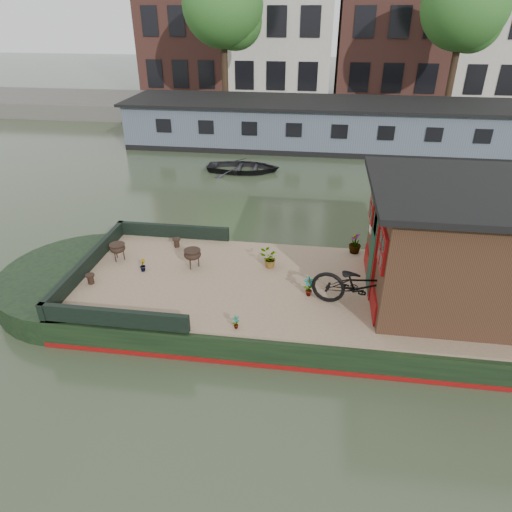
# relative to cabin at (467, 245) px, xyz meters

# --- Properties ---
(ground) EXTENTS (120.00, 120.00, 0.00)m
(ground) POSITION_rel_cabin_xyz_m (-2.19, 0.00, -1.88)
(ground) COLOR #2C3824
(ground) RESTS_ON ground
(houseboat_hull) EXTENTS (14.01, 4.02, 0.60)m
(houseboat_hull) POSITION_rel_cabin_xyz_m (-3.52, 0.00, -1.60)
(houseboat_hull) COLOR black
(houseboat_hull) RESTS_ON ground
(houseboat_deck) EXTENTS (11.80, 3.80, 0.05)m
(houseboat_deck) POSITION_rel_cabin_xyz_m (-2.19, 0.00, -1.25)
(houseboat_deck) COLOR #92765A
(houseboat_deck) RESTS_ON houseboat_hull
(bow_bulwark) EXTENTS (3.00, 4.00, 0.35)m
(bow_bulwark) POSITION_rel_cabin_xyz_m (-7.25, 0.00, -1.05)
(bow_bulwark) COLOR black
(bow_bulwark) RESTS_ON houseboat_deck
(cabin) EXTENTS (4.00, 3.50, 2.42)m
(cabin) POSITION_rel_cabin_xyz_m (0.00, 0.00, 0.00)
(cabin) COLOR black
(cabin) RESTS_ON houseboat_deck
(bicycle) EXTENTS (2.15, 1.16, 1.07)m
(bicycle) POSITION_rel_cabin_xyz_m (-1.99, -0.69, -0.69)
(bicycle) COLOR black
(bicycle) RESTS_ON houseboat_deck
(potted_plant_a) EXTENTS (0.27, 0.23, 0.44)m
(potted_plant_a) POSITION_rel_cabin_xyz_m (-3.04, -0.38, -1.01)
(potted_plant_a) COLOR #945A2A
(potted_plant_a) RESTS_ON houseboat_deck
(potted_plant_b) EXTENTS (0.18, 0.20, 0.29)m
(potted_plant_b) POSITION_rel_cabin_xyz_m (-6.85, 0.12, -1.08)
(potted_plant_b) COLOR maroon
(potted_plant_b) RESTS_ON houseboat_deck
(potted_plant_c) EXTENTS (0.50, 0.48, 0.44)m
(potted_plant_c) POSITION_rel_cabin_xyz_m (-3.99, 0.68, -1.01)
(potted_plant_c) COLOR #92582A
(potted_plant_c) RESTS_ON houseboat_deck
(potted_plant_d) EXTENTS (0.32, 0.32, 0.52)m
(potted_plant_d) POSITION_rel_cabin_xyz_m (-1.99, 1.70, -0.97)
(potted_plant_d) COLOR maroon
(potted_plant_d) RESTS_ON houseboat_deck
(potted_plant_e) EXTENTS (0.18, 0.17, 0.28)m
(potted_plant_e) POSITION_rel_cabin_xyz_m (-4.35, -1.70, -1.09)
(potted_plant_e) COLOR brown
(potted_plant_e) RESTS_ON houseboat_deck
(brazier_front) EXTENTS (0.46, 0.46, 0.42)m
(brazier_front) POSITION_rel_cabin_xyz_m (-7.60, 0.54, -1.02)
(brazier_front) COLOR black
(brazier_front) RESTS_ON houseboat_deck
(brazier_rear) EXTENTS (0.53, 0.53, 0.44)m
(brazier_rear) POSITION_rel_cabin_xyz_m (-5.75, 0.46, -1.01)
(brazier_rear) COLOR black
(brazier_rear) RESTS_ON houseboat_deck
(bollard_port) EXTENTS (0.20, 0.20, 0.23)m
(bollard_port) POSITION_rel_cabin_xyz_m (-6.42, 1.39, -1.11)
(bollard_port) COLOR black
(bollard_port) RESTS_ON houseboat_deck
(bollard_stbd) EXTENTS (0.20, 0.20, 0.23)m
(bollard_stbd) POSITION_rel_cabin_xyz_m (-7.79, -0.57, -1.11)
(bollard_stbd) COLOR black
(bollard_stbd) RESTS_ON houseboat_deck
(dinghy) EXTENTS (3.03, 2.20, 0.62)m
(dinghy) POSITION_rel_cabin_xyz_m (-6.07, 9.55, -1.57)
(dinghy) COLOR black
(dinghy) RESTS_ON ground
(far_houseboat) EXTENTS (20.40, 4.40, 2.11)m
(far_houseboat) POSITION_rel_cabin_xyz_m (-2.19, 14.00, -0.91)
(far_houseboat) COLOR #4A5263
(far_houseboat) RESTS_ON ground
(quay) EXTENTS (60.00, 6.00, 0.90)m
(quay) POSITION_rel_cabin_xyz_m (-2.19, 20.50, -1.43)
(quay) COLOR #47443F
(quay) RESTS_ON ground
(tree_left) EXTENTS (4.40, 4.40, 7.40)m
(tree_left) POSITION_rel_cabin_xyz_m (-8.54, 19.07, 4.02)
(tree_left) COLOR #332316
(tree_left) RESTS_ON quay
(tree_right) EXTENTS (4.40, 4.40, 7.40)m
(tree_right) POSITION_rel_cabin_xyz_m (3.96, 19.07, 4.02)
(tree_right) COLOR #332316
(tree_right) RESTS_ON quay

